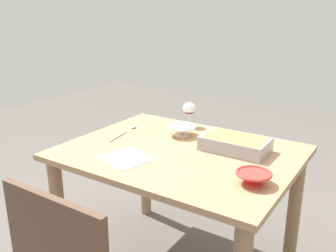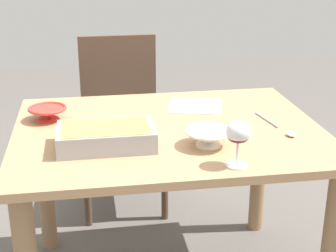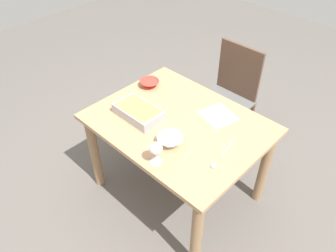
{
  "view_description": "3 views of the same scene",
  "coord_description": "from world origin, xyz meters",
  "px_view_note": "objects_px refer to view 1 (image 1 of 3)",
  "views": [
    {
      "loc": [
        0.92,
        -1.52,
        1.42
      ],
      "look_at": [
        -0.11,
        0.06,
        0.83
      ],
      "focal_mm": 39.27,
      "sensor_mm": 36.0,
      "label": 1
    },
    {
      "loc": [
        0.3,
        1.81,
        1.43
      ],
      "look_at": [
        0.01,
        0.06,
        0.76
      ],
      "focal_mm": 54.91,
      "sensor_mm": 36.0,
      "label": 2
    },
    {
      "loc": [
        -1.16,
        1.31,
        2.19
      ],
      "look_at": [
        0.0,
        0.1,
        0.75
      ],
      "focal_mm": 35.59,
      "sensor_mm": 36.0,
      "label": 3
    }
  ],
  "objects_px": {
    "dining_table": "(179,173)",
    "napkin": "(127,158)",
    "serving_spoon": "(128,130)",
    "wine_glass": "(189,110)",
    "casserole_dish": "(235,143)",
    "small_bowl": "(181,130)",
    "mixing_bowl": "(254,177)"
  },
  "relations": [
    {
      "from": "mixing_bowl",
      "to": "small_bowl",
      "type": "height_order",
      "value": "small_bowl"
    },
    {
      "from": "wine_glass",
      "to": "napkin",
      "type": "xyz_separation_m",
      "value": [
        0.0,
        -0.61,
        -0.11
      ]
    },
    {
      "from": "mixing_bowl",
      "to": "casserole_dish",
      "type": "bearing_deg",
      "value": 124.83
    },
    {
      "from": "casserole_dish",
      "to": "small_bowl",
      "type": "height_order",
      "value": "casserole_dish"
    },
    {
      "from": "casserole_dish",
      "to": "mixing_bowl",
      "type": "relative_size",
      "value": 2.21
    },
    {
      "from": "wine_glass",
      "to": "mixing_bowl",
      "type": "distance_m",
      "value": 0.82
    },
    {
      "from": "serving_spoon",
      "to": "wine_glass",
      "type": "bearing_deg",
      "value": 47.57
    },
    {
      "from": "mixing_bowl",
      "to": "serving_spoon",
      "type": "height_order",
      "value": "mixing_bowl"
    },
    {
      "from": "small_bowl",
      "to": "napkin",
      "type": "height_order",
      "value": "small_bowl"
    },
    {
      "from": "mixing_bowl",
      "to": "serving_spoon",
      "type": "relative_size",
      "value": 0.52
    },
    {
      "from": "dining_table",
      "to": "small_bowl",
      "type": "distance_m",
      "value": 0.28
    },
    {
      "from": "casserole_dish",
      "to": "mixing_bowl",
      "type": "distance_m",
      "value": 0.38
    },
    {
      "from": "serving_spoon",
      "to": "napkin",
      "type": "bearing_deg",
      "value": -51.96
    },
    {
      "from": "mixing_bowl",
      "to": "napkin",
      "type": "height_order",
      "value": "mixing_bowl"
    },
    {
      "from": "serving_spoon",
      "to": "dining_table",
      "type": "bearing_deg",
      "value": -12.54
    },
    {
      "from": "casserole_dish",
      "to": "mixing_bowl",
      "type": "bearing_deg",
      "value": -55.17
    },
    {
      "from": "dining_table",
      "to": "casserole_dish",
      "type": "xyz_separation_m",
      "value": [
        0.24,
        0.15,
        0.17
      ]
    },
    {
      "from": "serving_spoon",
      "to": "casserole_dish",
      "type": "bearing_deg",
      "value": 4.79
    },
    {
      "from": "dining_table",
      "to": "napkin",
      "type": "height_order",
      "value": "napkin"
    },
    {
      "from": "small_bowl",
      "to": "wine_glass",
      "type": "bearing_deg",
      "value": 106.48
    },
    {
      "from": "wine_glass",
      "to": "casserole_dish",
      "type": "bearing_deg",
      "value": -29.19
    },
    {
      "from": "dining_table",
      "to": "wine_glass",
      "type": "xyz_separation_m",
      "value": [
        -0.16,
        0.37,
        0.24
      ]
    },
    {
      "from": "casserole_dish",
      "to": "mixing_bowl",
      "type": "height_order",
      "value": "casserole_dish"
    },
    {
      "from": "small_bowl",
      "to": "mixing_bowl",
      "type": "bearing_deg",
      "value": -32.52
    },
    {
      "from": "wine_glass",
      "to": "mixing_bowl",
      "type": "relative_size",
      "value": 1.02
    },
    {
      "from": "dining_table",
      "to": "mixing_bowl",
      "type": "bearing_deg",
      "value": -19.54
    },
    {
      "from": "dining_table",
      "to": "napkin",
      "type": "relative_size",
      "value": 5.18
    },
    {
      "from": "casserole_dish",
      "to": "serving_spoon",
      "type": "relative_size",
      "value": 1.16
    },
    {
      "from": "wine_glass",
      "to": "napkin",
      "type": "relative_size",
      "value": 0.69
    },
    {
      "from": "casserole_dish",
      "to": "small_bowl",
      "type": "relative_size",
      "value": 2.0
    },
    {
      "from": "napkin",
      "to": "small_bowl",
      "type": "bearing_deg",
      "value": 83.8
    },
    {
      "from": "casserole_dish",
      "to": "serving_spoon",
      "type": "distance_m",
      "value": 0.66
    }
  ]
}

